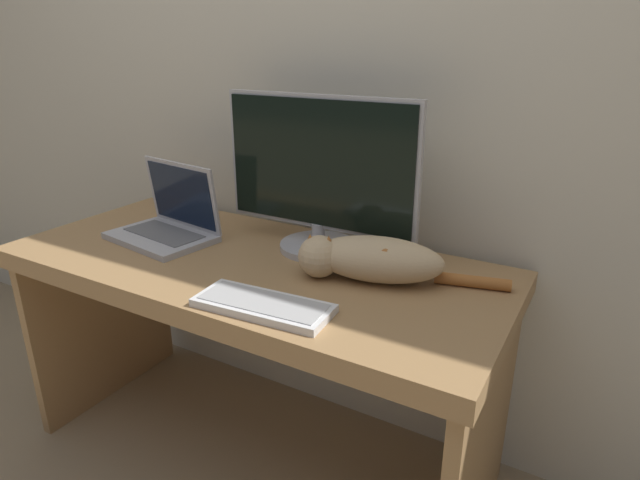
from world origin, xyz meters
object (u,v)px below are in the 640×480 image
Objects in this scene: monitor at (319,176)px; cat at (370,258)px; external_keyboard at (263,305)px; laptop at (168,224)px.

cat is (0.23, -0.13, -0.17)m from monitor.
monitor is 1.17× the size of cat.
external_keyboard is (0.08, -0.41, -0.22)m from monitor.
external_keyboard is 0.32m from cat.
monitor is 0.53m from laptop.
external_keyboard is at bearing -78.38° from monitor.
laptop reaches higher than external_keyboard.
cat is (0.71, 0.03, 0.01)m from laptop.
external_keyboard is at bearing -131.22° from cat.
laptop is at bearing -161.59° from monitor.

